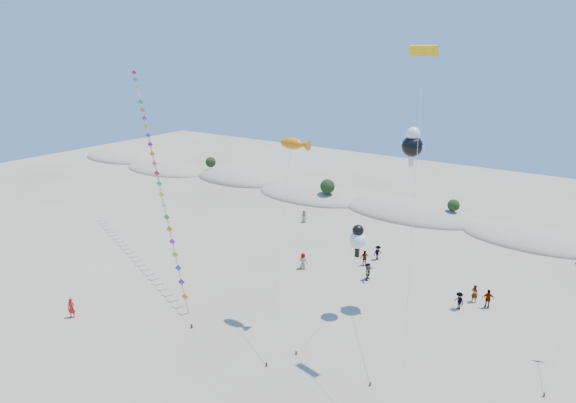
{
  "coord_description": "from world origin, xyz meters",
  "views": [
    {
      "loc": [
        21.59,
        -17.06,
        21.79
      ],
      "look_at": [
        0.69,
        14.0,
        10.02
      ],
      "focal_mm": 30.0,
      "sensor_mm": 36.0,
      "label": 1
    }
  ],
  "objects_px": {
    "fish_kite": "(295,144)",
    "flyer_foreground": "(71,308)",
    "kite_train": "(155,165)",
    "parafoil_kite": "(423,62)"
  },
  "relations": [
    {
      "from": "fish_kite",
      "to": "flyer_foreground",
      "type": "distance_m",
      "value": 23.55
    },
    {
      "from": "kite_train",
      "to": "flyer_foreground",
      "type": "distance_m",
      "value": 16.89
    },
    {
      "from": "fish_kite",
      "to": "kite_train",
      "type": "bearing_deg",
      "value": 172.2
    },
    {
      "from": "kite_train",
      "to": "parafoil_kite",
      "type": "bearing_deg",
      "value": -5.87
    },
    {
      "from": "fish_kite",
      "to": "parafoil_kite",
      "type": "bearing_deg",
      "value": -1.96
    },
    {
      "from": "kite_train",
      "to": "parafoil_kite",
      "type": "distance_m",
      "value": 31.19
    },
    {
      "from": "kite_train",
      "to": "fish_kite",
      "type": "relative_size",
      "value": 1.68
    },
    {
      "from": "fish_kite",
      "to": "flyer_foreground",
      "type": "relative_size",
      "value": 8.64
    },
    {
      "from": "parafoil_kite",
      "to": "flyer_foreground",
      "type": "relative_size",
      "value": 12.43
    },
    {
      "from": "flyer_foreground",
      "to": "kite_train",
      "type": "bearing_deg",
      "value": 76.61
    }
  ]
}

